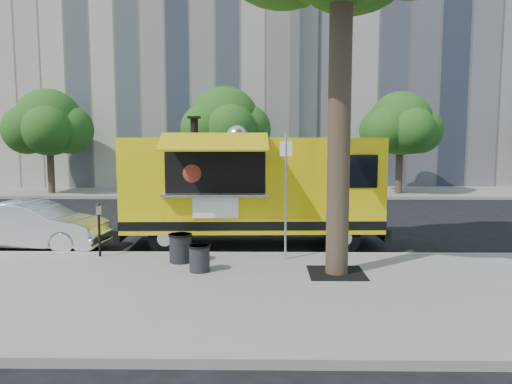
# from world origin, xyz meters

# --- Properties ---
(ground) EXTENTS (120.00, 120.00, 0.00)m
(ground) POSITION_xyz_m (0.00, 0.00, 0.00)
(ground) COLOR black
(ground) RESTS_ON ground
(sidewalk) EXTENTS (60.00, 6.00, 0.15)m
(sidewalk) POSITION_xyz_m (0.00, -4.00, 0.07)
(sidewalk) COLOR gray
(sidewalk) RESTS_ON ground
(curb) EXTENTS (60.00, 0.14, 0.16)m
(curb) POSITION_xyz_m (0.00, -0.93, 0.07)
(curb) COLOR #999993
(curb) RESTS_ON ground
(far_sidewalk) EXTENTS (60.00, 5.00, 0.15)m
(far_sidewalk) POSITION_xyz_m (0.00, 13.50, 0.07)
(far_sidewalk) COLOR gray
(far_sidewalk) RESTS_ON ground
(building_left) EXTENTS (22.00, 14.00, 24.00)m
(building_left) POSITION_xyz_m (-8.00, 22.00, 12.00)
(building_left) COLOR #ADA790
(building_left) RESTS_ON ground
(building_mid) EXTENTS (20.00, 14.00, 20.00)m
(building_mid) POSITION_xyz_m (12.00, 23.00, 10.00)
(building_mid) COLOR gray
(building_mid) RESTS_ON ground
(tree_well) EXTENTS (1.20, 1.20, 0.02)m
(tree_well) POSITION_xyz_m (2.60, -2.80, 0.15)
(tree_well) COLOR black
(tree_well) RESTS_ON sidewalk
(far_tree_a) EXTENTS (3.42, 3.42, 5.36)m
(far_tree_a) POSITION_xyz_m (-10.00, 12.30, 3.78)
(far_tree_a) COLOR #33261C
(far_tree_a) RESTS_ON far_sidewalk
(far_tree_b) EXTENTS (3.60, 3.60, 5.50)m
(far_tree_b) POSITION_xyz_m (-1.00, 12.70, 3.83)
(far_tree_b) COLOR #33261C
(far_tree_b) RESTS_ON far_sidewalk
(far_tree_c) EXTENTS (3.24, 3.24, 5.21)m
(far_tree_c) POSITION_xyz_m (8.00, 12.40, 3.72)
(far_tree_c) COLOR #33261C
(far_tree_c) RESTS_ON far_sidewalk
(sign_post) EXTENTS (0.28, 0.06, 3.00)m
(sign_post) POSITION_xyz_m (1.55, -1.55, 1.85)
(sign_post) COLOR silver
(sign_post) RESTS_ON sidewalk
(parking_meter) EXTENTS (0.11, 0.11, 1.33)m
(parking_meter) POSITION_xyz_m (-3.00, -1.35, 0.98)
(parking_meter) COLOR black
(parking_meter) RESTS_ON sidewalk
(food_truck) EXTENTS (7.36, 3.56, 3.61)m
(food_truck) POSITION_xyz_m (0.68, 0.57, 1.70)
(food_truck) COLOR yellow
(food_truck) RESTS_ON ground
(sedan) EXTENTS (4.19, 1.84, 1.34)m
(sedan) POSITION_xyz_m (-5.27, 0.00, 0.67)
(sedan) COLOR silver
(sedan) RESTS_ON ground
(trash_bin_left) EXTENTS (0.56, 0.56, 0.67)m
(trash_bin_left) POSITION_xyz_m (-0.92, -1.89, 0.51)
(trash_bin_left) COLOR black
(trash_bin_left) RESTS_ON sidewalk
(trash_bin_right) EXTENTS (0.49, 0.49, 0.58)m
(trash_bin_right) POSITION_xyz_m (-0.37, -2.69, 0.46)
(trash_bin_right) COLOR black
(trash_bin_right) RESTS_ON sidewalk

